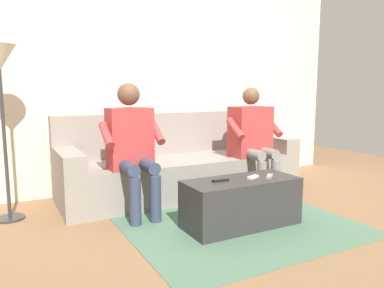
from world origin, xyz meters
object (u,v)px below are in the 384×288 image
Objects in this scene: floor_lamp at (0,73)px; couch at (180,167)px; remote_gray at (270,176)px; coffee_table at (241,203)px; remote_black at (221,180)px; person_right_seated at (132,142)px; remote_white at (253,177)px; person_left_seated at (253,135)px.

couch is at bearing -177.36° from floor_lamp.
coffee_table is at bearing -56.18° from remote_gray.
couch is 18.30× the size of remote_black.
remote_gray is at bearing 139.47° from person_right_seated.
remote_white is at bearing 136.50° from person_right_seated.
person_right_seated is (0.68, -0.74, 0.46)m from coffee_table.
person_left_seated is 1.17m from remote_black.
remote_black is 0.30m from remote_white.
remote_gray is (0.44, 0.82, -0.24)m from person_left_seated.
remote_white is at bearing -60.97° from remote_gray.
person_right_seated is 1.12m from remote_white.
coffee_table is at bearing 152.48° from remote_white.
remote_white is at bearing 173.53° from coffee_table.
remote_gray is 0.15m from remote_white.
person_left_seated reaches higher than remote_black.
coffee_table is 0.23m from remote_white.
coffee_table is at bearing 48.14° from person_left_seated.
couch is at bearing -121.70° from remote_gray.
person_right_seated reaches higher than person_left_seated.
remote_gray is (-0.25, 0.06, 0.21)m from coffee_table.
person_right_seated is at bearing 1.03° from person_left_seated.
couch is 1.72× the size of floor_lamp.
person_right_seated is at bearing 115.45° from remote_white.
remote_black and remote_white have the same top height.
remote_black is at bearing 80.30° from couch.
coffee_table is 6.84× the size of remote_black.
remote_gray is (-0.93, 0.79, -0.25)m from person_right_seated.
coffee_table is 0.64× the size of floor_lamp.
person_left_seated is at bearing 172.60° from floor_lamp.
person_right_seated is 0.91m from remote_black.
person_left_seated reaches higher than couch.
remote_gray is at bearing 61.89° from person_left_seated.
floor_lamp reaches higher than coffee_table.
remote_white is (-0.11, 0.01, 0.21)m from coffee_table.
floor_lamp reaches higher than couch.
person_left_seated is 9.87× the size of remote_white.
coffee_table is 1.10m from person_right_seated.
floor_lamp is at bearing -18.21° from person_right_seated.
remote_black is at bearing 153.50° from remote_white.
remote_white is at bearing 95.25° from couch.
person_right_seated is at bearing -83.75° from remote_gray.
remote_gray is at bearing 167.03° from coffee_table.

